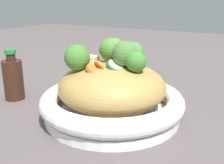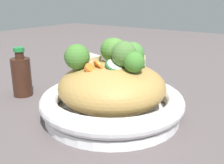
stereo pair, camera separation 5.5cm
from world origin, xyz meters
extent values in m
plane|color=#554C4C|center=(0.00, 0.00, 0.00)|extent=(3.00, 3.00, 0.00)
cylinder|color=white|center=(0.00, 0.00, 0.01)|extent=(0.28, 0.28, 0.02)
torus|color=white|center=(0.00, 0.00, 0.04)|extent=(0.30, 0.30, 0.04)
ellipsoid|color=#AB8545|center=(0.00, 0.00, 0.07)|extent=(0.22, 0.22, 0.10)
torus|color=#AB7E3E|center=(0.01, -0.02, 0.10)|extent=(0.09, 0.08, 0.03)
torus|color=#AC833E|center=(0.01, 0.05, 0.10)|extent=(0.08, 0.08, 0.01)
torus|color=#B1833D|center=(0.02, 0.01, 0.11)|extent=(0.05, 0.05, 0.02)
torus|color=#AA7B48|center=(0.01, 0.01, 0.11)|extent=(0.07, 0.07, 0.02)
cone|color=#98B76F|center=(0.02, 0.01, 0.11)|extent=(0.03, 0.03, 0.02)
sphere|color=#45822F|center=(0.02, 0.01, 0.14)|extent=(0.05, 0.05, 0.05)
cone|color=#98B570|center=(0.00, -0.03, 0.11)|extent=(0.03, 0.03, 0.02)
sphere|color=#4B7537|center=(0.00, -0.03, 0.14)|extent=(0.07, 0.07, 0.05)
cone|color=#A3BF70|center=(-0.04, 0.05, 0.10)|extent=(0.03, 0.03, 0.02)
sphere|color=#42792F|center=(-0.04, 0.05, 0.13)|extent=(0.07, 0.07, 0.05)
cone|color=#A2B975|center=(-0.01, -0.06, 0.11)|extent=(0.02, 0.02, 0.02)
sphere|color=#407C2E|center=(-0.01, -0.06, 0.13)|extent=(0.05, 0.05, 0.04)
cone|color=#97C475|center=(0.02, 0.01, 0.11)|extent=(0.03, 0.03, 0.02)
sphere|color=#4E8236|center=(0.02, 0.01, 0.14)|extent=(0.07, 0.07, 0.05)
cone|color=#A0C072|center=(0.04, -0.02, 0.11)|extent=(0.02, 0.02, 0.01)
sphere|color=#4F8937|center=(0.04, -0.02, 0.13)|extent=(0.05, 0.05, 0.04)
cone|color=#A5B776|center=(0.02, -0.03, 0.11)|extent=(0.02, 0.02, 0.02)
sphere|color=#467F38|center=(0.02, -0.03, 0.13)|extent=(0.05, 0.05, 0.05)
cylinder|color=orange|center=(0.05, 0.06, 0.10)|extent=(0.03, 0.03, 0.02)
cylinder|color=orange|center=(-0.05, 0.02, 0.11)|extent=(0.02, 0.02, 0.02)
cylinder|color=orange|center=(0.09, 0.02, 0.10)|extent=(0.04, 0.04, 0.01)
cylinder|color=orange|center=(-0.03, 0.07, 0.10)|extent=(0.03, 0.03, 0.02)
cylinder|color=orange|center=(-0.03, 0.01, 0.11)|extent=(0.03, 0.03, 0.03)
cylinder|color=beige|center=(0.03, -0.04, 0.11)|extent=(0.05, 0.05, 0.02)
torus|color=#2A572E|center=(0.03, -0.04, 0.11)|extent=(0.06, 0.06, 0.02)
cylinder|color=beige|center=(-0.02, -0.02, 0.12)|extent=(0.04, 0.04, 0.02)
torus|color=#24552C|center=(-0.02, -0.02, 0.12)|extent=(0.05, 0.05, 0.02)
cube|color=beige|center=(0.07, 0.03, 0.11)|extent=(0.04, 0.04, 0.02)
cube|color=beige|center=(0.01, 0.07, 0.11)|extent=(0.04, 0.04, 0.03)
cube|color=beige|center=(0.04, -0.03, 0.12)|extent=(0.04, 0.05, 0.03)
cylinder|color=#381E14|center=(-0.02, 0.26, 0.05)|extent=(0.05, 0.05, 0.10)
cylinder|color=#381E14|center=(-0.02, 0.26, 0.10)|extent=(0.02, 0.02, 0.02)
cylinder|color=#1E7F38|center=(-0.02, 0.26, 0.12)|extent=(0.03, 0.03, 0.01)
camera|label=1|loc=(-0.46, -0.26, 0.24)|focal=43.82mm
camera|label=2|loc=(-0.43, -0.30, 0.24)|focal=43.82mm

